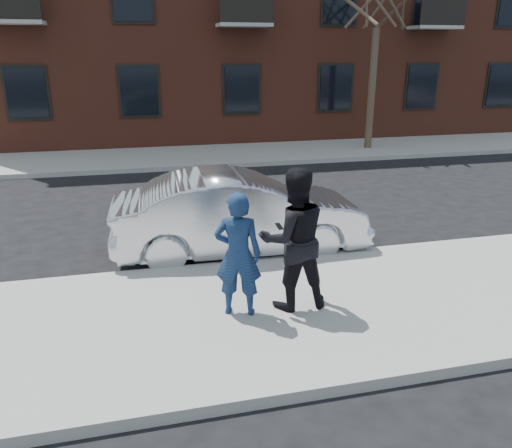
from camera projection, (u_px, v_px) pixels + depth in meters
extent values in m
plane|color=black|center=(413.00, 294.00, 7.68)|extent=(100.00, 100.00, 0.00)
cube|color=gray|center=(422.00, 297.00, 7.42)|extent=(50.00, 3.50, 0.15)
cube|color=#999691|center=(368.00, 252.00, 9.08)|extent=(50.00, 0.10, 0.15)
cube|color=gray|center=(250.00, 154.00, 17.99)|extent=(50.00, 3.50, 0.15)
cube|color=#999691|center=(262.00, 164.00, 16.34)|extent=(50.00, 0.10, 0.15)
cube|color=black|center=(27.00, 93.00, 17.18)|extent=(1.30, 0.06, 1.70)
cube|color=black|center=(336.00, 88.00, 19.72)|extent=(1.30, 0.06, 1.70)
cube|color=black|center=(501.00, 85.00, 21.41)|extent=(1.30, 0.06, 1.70)
cube|color=black|center=(340.00, 0.00, 18.68)|extent=(1.30, 0.06, 1.70)
cylinder|color=#352A1F|center=(372.00, 90.00, 18.06)|extent=(0.26, 0.26, 4.20)
imported|color=#B7BABF|center=(240.00, 214.00, 9.05)|extent=(4.62, 1.73, 1.51)
imported|color=navy|center=(238.00, 255.00, 6.56)|extent=(0.71, 0.57, 1.71)
cube|color=black|center=(236.00, 224.00, 6.66)|extent=(0.10, 0.14, 0.08)
imported|color=black|center=(293.00, 239.00, 6.72)|extent=(0.97, 0.75, 1.98)
cube|color=black|center=(279.00, 226.00, 6.81)|extent=(0.09, 0.15, 0.06)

